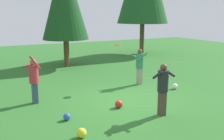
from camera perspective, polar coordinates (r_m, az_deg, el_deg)
The scene contains 9 objects.
ground_plane at distance 9.95m, azimuth 3.17°, elevation -6.60°, with size 40.00×40.00×0.00m, color #2D6B28.
person_thrower at distance 9.79m, azimuth -16.65°, elevation -1.52°, with size 0.57×0.54×1.80m.
person_catcher at distance 12.00m, azimuth 6.04°, elevation 1.40°, with size 0.57×0.50×1.64m.
person_bystander at distance 8.42m, azimuth 11.01°, elevation -3.24°, with size 0.53×0.60×1.68m.
frisbee at distance 11.33m, azimuth 1.25°, elevation 5.47°, with size 0.38×0.38×0.08m.
ball_yellow at distance 7.12m, azimuth -6.65°, elevation -13.46°, with size 0.27×0.27×0.27m, color yellow.
ball_red at distance 9.15m, azimuth 1.49°, elevation -7.42°, with size 0.27×0.27×0.27m, color red.
ball_white at distance 11.68m, azimuth 13.55°, elevation -3.45°, with size 0.25×0.25×0.25m, color white.
ball_blue at distance 8.25m, azimuth -9.80°, elevation -10.00°, with size 0.22×0.22×0.22m, color blue.
Camera 1 is at (-4.84, -8.09, 3.21)m, focal length 42.00 mm.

